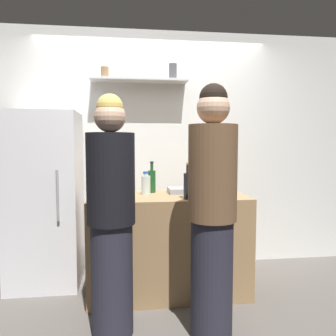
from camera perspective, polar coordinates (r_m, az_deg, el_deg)
name	(u,v)px	position (r m, az deg, el deg)	size (l,w,h in m)	color
ground_plane	(166,321)	(2.84, -0.42, -24.75)	(5.28, 5.28, 0.00)	#59544F
back_wall_assembly	(152,150)	(3.73, -2.76, 3.15)	(4.80, 0.32, 2.60)	white
refrigerator	(45,199)	(3.45, -20.34, -5.01)	(0.66, 0.65, 1.68)	white
counter	(168,244)	(3.15, 0.00, -12.85)	(1.42, 0.67, 0.90)	#9E7A51
baking_pan	(186,190)	(3.19, 3.12, -3.84)	(0.34, 0.24, 0.05)	gray
utensil_holder	(213,190)	(2.97, 7.82, -3.75)	(0.10, 0.10, 0.22)	#B2B2B7
wine_bottle_pale_glass	(113,185)	(2.96, -9.36, -2.85)	(0.07, 0.07, 0.29)	#B2BFB2
wine_bottle_dark_glass	(188,185)	(2.83, 3.42, -2.93)	(0.07, 0.07, 0.31)	black
wine_bottle_green_glass	(152,180)	(3.20, -2.79, -2.15)	(0.07, 0.07, 0.30)	#19471E
water_bottle_plastic	(146,184)	(3.07, -3.81, -2.83)	(0.08, 0.08, 0.22)	silver
person_blonde	(111,217)	(2.41, -9.73, -8.31)	(0.34, 0.34, 1.72)	#262633
person_brown_jacket	(212,212)	(2.37, 7.60, -7.57)	(0.34, 0.34, 1.79)	#262633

